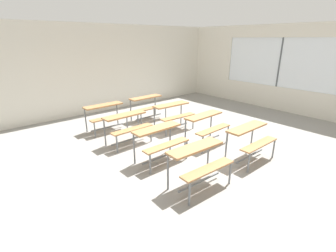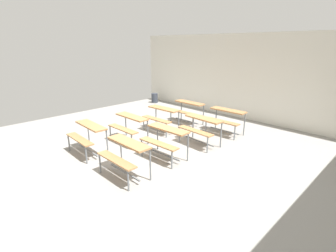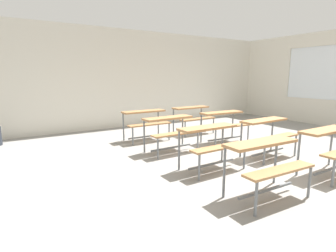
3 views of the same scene
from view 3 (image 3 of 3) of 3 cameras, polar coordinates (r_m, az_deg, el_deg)
The scene contains 10 objects.
ground at distance 5.29m, azimuth 16.67°, elevation -7.52°, with size 10.00×9.00×0.05m, color gray.
wall_back at distance 8.68m, azimuth -5.75°, elevation 10.14°, with size 10.00×0.12×3.00m, color silver.
desk_bench_r0c0 at distance 3.69m, azimuth 20.74°, elevation -6.19°, with size 1.12×0.63×0.74m.
desk_bench_r0c1 at distance 5.01m, azimuth 32.16°, elevation -2.79°, with size 1.10×0.59×0.74m.
desk_bench_r1c0 at distance 4.54m, azimuth 9.46°, elevation -2.50°, with size 1.10×0.60×0.74m.
desk_bench_r1c1 at distance 5.57m, azimuth 21.01°, elevation -0.60°, with size 1.12×0.63×0.74m.
desk_bench_r2c0 at distance 5.51m, azimuth 0.58°, elevation 0.01°, with size 1.12×0.62×0.74m.
desk_bench_r2c1 at distance 6.46m, azimuth 12.18°, elevation 1.37°, with size 1.13×0.65×0.74m.
desk_bench_r3c0 at distance 6.56m, azimuth -4.86°, elevation 1.72°, with size 1.10×0.60×0.74m.
desk_bench_r3c1 at distance 7.38m, azimuth 5.50°, elevation 2.72°, with size 1.11×0.62×0.74m.
Camera 3 is at (-3.80, -3.30, 1.60)m, focal length 28.00 mm.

